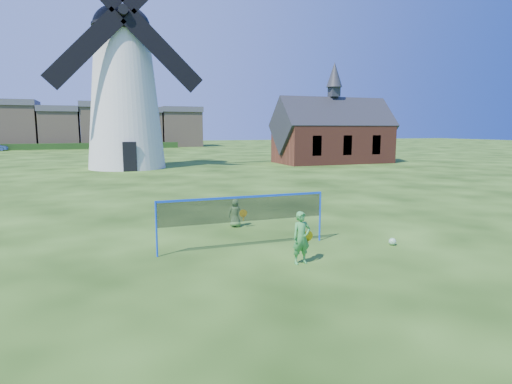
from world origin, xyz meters
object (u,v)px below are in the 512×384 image
Objects in this scene: player_girl at (301,238)px; play_ball at (392,242)px; player_boy at (235,213)px; badminton_net at (244,210)px; windmill at (124,88)px; chapel at (333,135)px.

player_girl reaches higher than play_ball.
play_ball is (3.36, 0.64, -0.58)m from player_girl.
badminton_net is at bearing 101.70° from player_boy.
windmill is 3.75× the size of badminton_net.
badminton_net is 5.00× the size of player_boy.
windmill is 28.34m from badminton_net.
windmill is at bearing 91.15° from player_girl.
badminton_net is 2.83m from player_boy.
player_boy is 4.59× the size of play_ball.
player_boy is (-17.88, -24.09, -2.30)m from chapel.
player_girl is 1.36× the size of player_boy.
player_girl is at bearing -121.45° from chapel.
player_girl is at bearing -63.46° from badminton_net.
chapel is 11.68× the size of player_boy.
chapel is 2.33× the size of badminton_net.
badminton_net is (-18.47, -26.79, -1.66)m from chapel.
windmill reaches higher than play_ball.
badminton_net is at bearing -124.59° from chapel.
chapel is at bearing 55.41° from badminton_net.
chapel is 8.58× the size of player_girl.
badminton_net is 4.59m from play_ball.
chapel is at bearing -2.63° from windmill.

